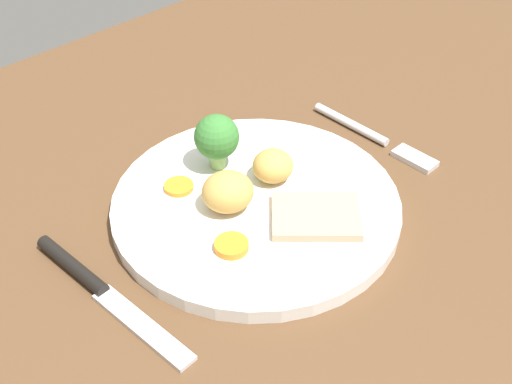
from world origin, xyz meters
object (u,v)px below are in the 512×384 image
(meat_slice_main, at_px, (316,216))
(knife, at_px, (97,287))
(carrot_coin_side, at_px, (231,246))
(roast_potato_right, at_px, (228,192))
(carrot_coin_back, at_px, (179,187))
(roast_potato_left, at_px, (270,168))
(dinner_plate, at_px, (256,206))
(broccoli_floret, at_px, (217,138))
(carrot_coin_front, at_px, (227,134))
(fork, at_px, (376,138))

(meat_slice_main, relative_size, knife, 0.42)
(meat_slice_main, bearing_deg, carrot_coin_side, -16.11)
(roast_potato_right, xyz_separation_m, carrot_coin_back, (0.02, -0.05, -0.02))
(roast_potato_right, distance_m, carrot_coin_side, 0.06)
(roast_potato_left, bearing_deg, dinner_plate, 24.35)
(broccoli_floret, bearing_deg, dinner_plate, 83.58)
(carrot_coin_front, height_order, carrot_coin_side, same)
(meat_slice_main, bearing_deg, broccoli_floret, -82.97)
(roast_potato_left, height_order, carrot_coin_back, roast_potato_left)
(broccoli_floret, bearing_deg, roast_potato_left, 114.12)
(carrot_coin_front, distance_m, carrot_coin_side, 0.16)
(meat_slice_main, distance_m, carrot_coin_side, 0.08)
(carrot_coin_back, bearing_deg, roast_potato_right, 108.45)
(carrot_coin_front, relative_size, broccoli_floret, 0.39)
(roast_potato_left, height_order, roast_potato_right, roast_potato_right)
(carrot_coin_side, distance_m, knife, 0.11)
(fork, bearing_deg, roast_potato_left, -98.54)
(roast_potato_right, height_order, carrot_coin_front, roast_potato_right)
(dinner_plate, relative_size, carrot_coin_front, 11.97)
(roast_potato_right, bearing_deg, fork, 176.42)
(broccoli_floret, bearing_deg, carrot_coin_front, -141.20)
(carrot_coin_front, xyz_separation_m, knife, (0.21, 0.08, -0.01))
(carrot_coin_back, bearing_deg, broccoli_floret, -178.41)
(meat_slice_main, distance_m, carrot_coin_back, 0.13)
(meat_slice_main, relative_size, carrot_coin_front, 3.51)
(roast_potato_left, relative_size, fork, 0.25)
(broccoli_floret, bearing_deg, roast_potato_right, 58.76)
(fork, bearing_deg, roast_potato_right, -95.98)
(dinner_plate, height_order, fork, dinner_plate)
(meat_slice_main, distance_m, broccoli_floret, 0.12)
(carrot_coin_back, xyz_separation_m, carrot_coin_side, (0.02, 0.09, 0.00))
(broccoli_floret, bearing_deg, knife, 15.48)
(meat_slice_main, bearing_deg, roast_potato_left, -96.35)
(meat_slice_main, xyz_separation_m, carrot_coin_back, (0.06, -0.12, -0.00))
(fork, xyz_separation_m, knife, (0.33, -0.02, 0.00))
(roast_potato_right, relative_size, carrot_coin_side, 1.59)
(carrot_coin_side, distance_m, fork, 0.23)
(dinner_plate, relative_size, roast_potato_left, 6.77)
(carrot_coin_front, distance_m, carrot_coin_back, 0.09)
(carrot_coin_front, bearing_deg, broccoli_floret, 38.80)
(meat_slice_main, distance_m, fork, 0.16)
(carrot_coin_front, bearing_deg, fork, 142.40)
(carrot_coin_front, height_order, carrot_coin_back, carrot_coin_front)
(roast_potato_left, relative_size, carrot_coin_back, 1.42)
(knife, bearing_deg, carrot_coin_front, 105.82)
(dinner_plate, height_order, carrot_coin_side, carrot_coin_side)
(carrot_coin_front, relative_size, knife, 0.12)
(dinner_plate, distance_m, roast_potato_left, 0.04)
(dinner_plate, bearing_deg, carrot_coin_back, -55.76)
(broccoli_floret, bearing_deg, meat_slice_main, 97.03)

